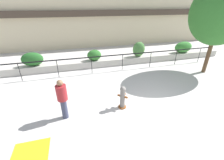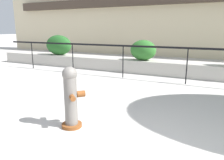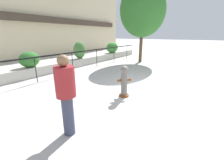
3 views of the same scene
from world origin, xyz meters
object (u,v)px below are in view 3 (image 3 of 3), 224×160
Objects in this scene: fire_hydrant at (124,81)px; hedge_bush_1 at (29,59)px; pedestrian at (66,91)px; hedge_bush_3 at (112,47)px; street_tree at (143,11)px; hedge_bush_2 at (80,50)px.

hedge_bush_1 is at bearing 94.55° from fire_hydrant.
hedge_bush_1 is 0.58× the size of pedestrian.
fire_hydrant is at bearing -85.45° from hedge_bush_1.
hedge_bush_3 is at bearing 28.61° from pedestrian.
fire_hydrant is 0.19× the size of street_tree.
pedestrian is (-5.52, -5.21, -0.08)m from hedge_bush_2.
hedge_bush_1 is 0.18× the size of street_tree.
fire_hydrant is (-7.07, -5.18, -0.41)m from hedge_bush_3.
street_tree reaches higher than hedge_bush_1.
street_tree is at bearing -22.29° from hedge_bush_1.
hedge_bush_2 reaches higher than hedge_bush_1.
fire_hydrant is at bearing -143.79° from hedge_bush_3.
pedestrian reaches higher than hedge_bush_1.
pedestrian is at bearing -111.62° from hedge_bush_1.
hedge_bush_2 is at bearing 0.00° from hedge_bush_1.
hedge_bush_2 is at bearing 141.21° from street_tree.
pedestrian is at bearing -136.68° from hedge_bush_2.
hedge_bush_1 is 3.46m from hedge_bush_2.
pedestrian reaches higher than fire_hydrant.
hedge_bush_2 is 0.20× the size of street_tree.
hedge_bush_3 is (4.03, 0.00, -0.11)m from hedge_bush_2.
street_tree is (3.60, -2.90, 2.65)m from hedge_bush_2.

